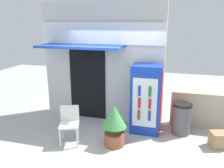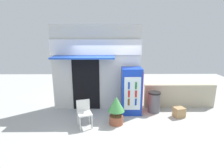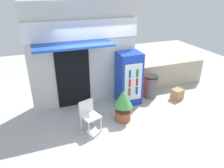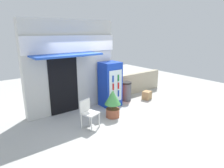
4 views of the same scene
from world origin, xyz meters
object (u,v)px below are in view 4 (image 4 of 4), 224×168
Objects in this scene: plastic_chair at (88,111)px; potted_plant_near_shop at (113,102)px; trash_bin at (126,91)px; cardboard_box at (147,95)px; drink_cooler at (110,84)px.

potted_plant_near_shop reaches higher than plastic_chair.
cardboard_box is (0.81, -0.45, -0.23)m from trash_bin.
drink_cooler is 1.85m from cardboard_box.
cardboard_box is (3.30, 0.66, -0.34)m from plastic_chair.
potted_plant_near_shop is (1.03, 0.12, 0.03)m from plastic_chair.
plastic_chair is at bearing -168.76° from cardboard_box.
drink_cooler is at bearing 167.08° from cardboard_box.
drink_cooler is 2.01× the size of plastic_chair.
potted_plant_near_shop is (-0.59, -0.92, -0.32)m from drink_cooler.
drink_cooler is at bearing 32.75° from plastic_chair.
drink_cooler is at bearing 57.18° from potted_plant_near_shop.
cardboard_box is (1.68, -0.39, -0.68)m from drink_cooler.
trash_bin is at bearing 151.01° from cardboard_box.
drink_cooler reaches higher than plastic_chair.
cardboard_box is at bearing -28.99° from trash_bin.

